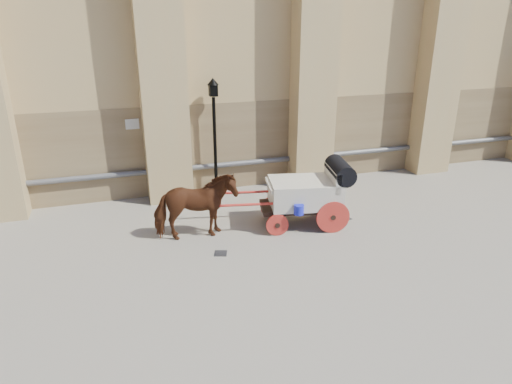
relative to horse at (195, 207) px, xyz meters
name	(u,v)px	position (x,y,z in m)	size (l,w,h in m)	color
ground	(226,242)	(0.72, -0.45, -0.92)	(90.00, 90.00, 0.00)	gray
horse	(195,207)	(0.00, 0.00, 0.00)	(2.18, 0.99, 1.84)	#562915
carriage	(310,191)	(3.29, -0.08, 0.11)	(4.48, 1.97, 1.90)	black
street_lamp	(215,134)	(1.28, 3.16, 1.15)	(0.36, 0.36, 3.88)	black
drain_grate_near	(221,253)	(0.41, -1.06, -0.91)	(0.32, 0.32, 0.01)	black
drain_grate_far	(345,218)	(4.48, -0.07, -0.91)	(0.32, 0.32, 0.01)	black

